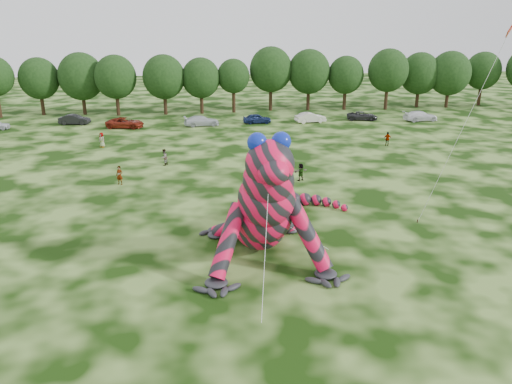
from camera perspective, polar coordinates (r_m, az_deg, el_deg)
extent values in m
plane|color=#16330A|center=(29.43, 4.66, -10.12)|extent=(240.00, 240.00, 0.00)
cube|color=red|center=(34.65, 27.14, 16.36)|extent=(1.14, 1.21, 1.17)
cylinder|color=silver|center=(36.33, 22.17, 5.91)|extent=(0.02, 0.02, 14.64)
cylinder|color=#382314|center=(39.27, 17.98, -3.16)|extent=(0.08, 0.08, 0.24)
imported|color=black|center=(78.15, -20.03, 7.78)|extent=(4.56, 2.06, 1.45)
imported|color=maroon|center=(73.43, -14.74, 7.65)|extent=(5.63, 3.44, 1.46)
imported|color=silver|center=(72.94, -6.24, 8.08)|extent=(5.27, 2.75, 1.46)
imported|color=navy|center=(74.45, 0.11, 8.40)|extent=(4.22, 1.80, 1.42)
imported|color=silver|center=(75.38, 6.23, 8.45)|extent=(4.77, 2.35, 1.51)
imported|color=#27272A|center=(78.66, 12.05, 8.51)|extent=(4.99, 3.03, 1.29)
imported|color=white|center=(80.20, 18.28, 8.25)|extent=(5.39, 2.59, 1.51)
imported|color=gray|center=(47.51, -15.33, 1.85)|extent=(0.75, 0.64, 1.76)
imported|color=gray|center=(62.60, 14.80, 5.89)|extent=(1.06, 0.61, 1.69)
imported|color=gray|center=(62.67, -17.21, 5.72)|extent=(1.01, 0.99, 1.76)
imported|color=gray|center=(47.18, 5.13, 2.29)|extent=(1.62, 1.06, 1.67)
imported|color=gray|center=(52.99, -10.46, 3.93)|extent=(0.98, 1.05, 1.72)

